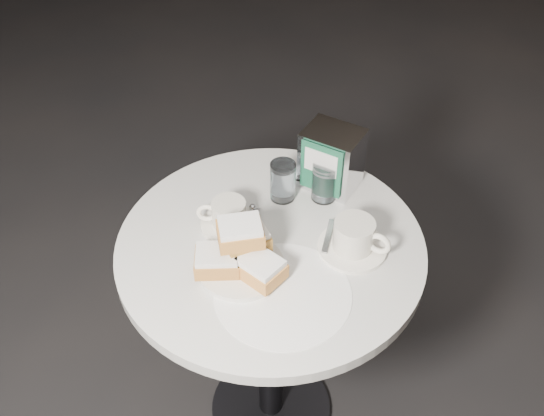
{
  "coord_description": "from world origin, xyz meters",
  "views": [
    {
      "loc": [
        0.16,
        -0.94,
        1.73
      ],
      "look_at": [
        0.0,
        0.02,
        0.83
      ],
      "focal_mm": 40.0,
      "sensor_mm": 36.0,
      "label": 1
    }
  ],
  "objects": [
    {
      "name": "water_glass_left",
      "position": [
        0.0,
        0.16,
        0.79
      ],
      "size": [
        0.08,
        0.08,
        0.1
      ],
      "rotation": [
        0.0,
        0.0,
        0.28
      ],
      "color": "white",
      "rests_on": "cafe_table"
    },
    {
      "name": "sugar_spill",
      "position": [
        0.05,
        -0.14,
        0.75
      ],
      "size": [
        0.32,
        0.32,
        0.0
      ],
      "primitive_type": "cylinder",
      "rotation": [
        0.0,
        0.0,
        -0.14
      ],
      "color": "white",
      "rests_on": "cafe_table"
    },
    {
      "name": "napkin_dispenser",
      "position": [
        0.11,
        0.22,
        0.82
      ],
      "size": [
        0.16,
        0.15,
        0.16
      ],
      "rotation": [
        0.0,
        0.0,
        -0.37
      ],
      "color": "silver",
      "rests_on": "cafe_table"
    },
    {
      "name": "water_glass_right",
      "position": [
        0.1,
        0.17,
        0.79
      ],
      "size": [
        0.07,
        0.07,
        0.1
      ],
      "rotation": [
        0.0,
        0.0,
        0.19
      ],
      "color": "silver",
      "rests_on": "cafe_table"
    },
    {
      "name": "ground",
      "position": [
        0.0,
        0.0,
        0.0
      ],
      "size": [
        7.0,
        7.0,
        0.0
      ],
      "primitive_type": "plane",
      "color": "black",
      "rests_on": "ground"
    },
    {
      "name": "coffee_cup_left",
      "position": [
        -0.1,
        0.04,
        0.78
      ],
      "size": [
        0.15,
        0.15,
        0.07
      ],
      "rotation": [
        0.0,
        0.0,
        0.15
      ],
      "color": "silver",
      "rests_on": "cafe_table"
    },
    {
      "name": "cafe_table",
      "position": [
        0.0,
        0.0,
        0.55
      ],
      "size": [
        0.7,
        0.7,
        0.74
      ],
      "color": "black",
      "rests_on": "ground"
    },
    {
      "name": "beignet_plate",
      "position": [
        -0.05,
        -0.09,
        0.79
      ],
      "size": [
        0.21,
        0.21,
        0.12
      ],
      "rotation": [
        0.0,
        0.0,
        -0.11
      ],
      "color": "silver",
      "rests_on": "cafe_table"
    },
    {
      "name": "coffee_cup_right",
      "position": [
        0.19,
        0.01,
        0.78
      ],
      "size": [
        0.2,
        0.2,
        0.08
      ],
      "rotation": [
        0.0,
        0.0,
        -0.33
      ],
      "color": "white",
      "rests_on": "cafe_table"
    }
  ]
}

